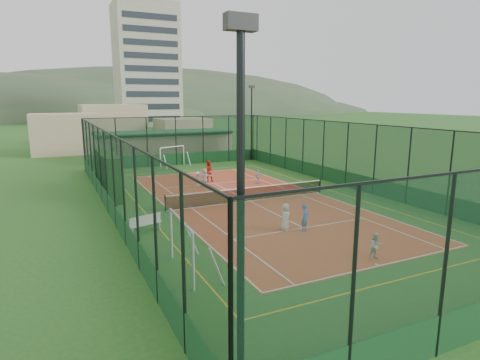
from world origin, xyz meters
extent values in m
plane|color=#245A1F|center=(0.00, 0.00, 0.00)|extent=(300.00, 300.00, 0.00)
cube|color=#A43B24|center=(0.00, 0.00, 0.01)|extent=(11.17, 23.97, 0.01)
cube|color=beige|center=(12.00, 82.00, 15.00)|extent=(15.00, 12.00, 30.00)
cube|color=black|center=(-8.30, 6.26, 1.52)|extent=(1.04, 6.95, 3.04)
imported|color=silver|center=(-1.09, -6.29, 0.74)|extent=(0.83, 0.82, 1.45)
imported|color=#4569C3|center=(-0.22, -6.82, 0.74)|extent=(0.64, 0.57, 1.46)
imported|color=silver|center=(0.35, -11.28, 0.60)|extent=(0.64, 0.53, 1.18)
imported|color=white|center=(-1.62, 5.87, 0.61)|extent=(0.88, 0.67, 1.20)
imported|color=silver|center=(3.22, 4.84, 0.58)|extent=(0.69, 0.33, 1.15)
imported|color=silver|center=(-1.14, 5.57, 0.75)|extent=(1.41, 0.57, 1.48)
imported|color=red|center=(-0.18, 7.33, 0.92)|extent=(0.97, 0.81, 1.81)
sphere|color=#CCE033|center=(-1.51, 2.02, 0.04)|extent=(0.07, 0.07, 0.07)
sphere|color=#CCE033|center=(1.15, 1.50, 0.04)|extent=(0.07, 0.07, 0.07)
sphere|color=#CCE033|center=(-2.70, 1.95, 0.04)|extent=(0.07, 0.07, 0.07)
camera|label=1|loc=(-11.85, -23.41, 6.75)|focal=30.00mm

